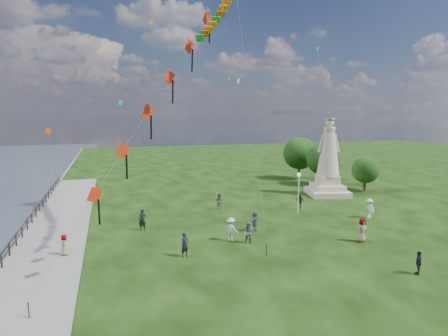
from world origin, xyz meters
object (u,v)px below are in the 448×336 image
object	(u,v)px
person_1	(249,233)
person_9	(300,201)
person_2	(231,229)
person_10	(64,246)
lamppost	(299,184)
person_6	(142,220)
person_4	(362,230)
person_8	(369,208)
person_0	(185,245)
statue	(328,166)
person_11	(254,221)
person_3	(419,263)
person_7	(219,201)

from	to	relation	value
person_1	person_9	xyz separation A→B (m)	(8.69, 8.19, -0.07)
person_2	person_10	size ratio (longest dim) A/B	1.25
lamppost	person_2	xyz separation A→B (m)	(-8.61, -5.33, -2.02)
person_6	person_4	bearing A→B (deg)	-4.81
person_8	person_9	bearing A→B (deg)	-145.54
person_2	person_4	world-z (taller)	person_4
person_10	person_0	bearing A→B (deg)	-113.08
person_8	person_10	xyz separation A→B (m)	(-26.17, -1.78, -0.20)
person_0	person_1	distance (m)	5.21
statue	lamppost	world-z (taller)	statue
person_0	person_9	xyz separation A→B (m)	(13.78, 9.29, -0.07)
person_0	person_11	world-z (taller)	person_11
person_1	lamppost	bearing A→B (deg)	71.46
lamppost	person_3	xyz separation A→B (m)	(0.44, -14.41, -2.20)
person_1	person_8	xyz separation A→B (m)	(13.21, 3.17, 0.09)
person_3	person_6	bearing A→B (deg)	-81.99
person_10	person_4	bearing A→B (deg)	-104.96
person_6	person_8	distance (m)	20.70
statue	person_9	world-z (taller)	statue
person_6	person_10	size ratio (longest dim) A/B	1.24
person_2	person_11	xyz separation A→B (m)	(2.62, 1.70, -0.04)
person_3	person_10	world-z (taller)	person_3
person_0	person_2	world-z (taller)	person_2
lamppost	statue	bearing A→B (deg)	41.87
person_1	person_7	distance (m)	10.52
person_1	person_2	size ratio (longest dim) A/B	0.92
person_1	person_9	size ratio (longest dim) A/B	1.09
person_2	person_10	xyz separation A→B (m)	(-11.88, 0.34, -0.18)
person_3	person_4	world-z (taller)	person_4
person_0	person_6	size ratio (longest dim) A/B	0.94
lamppost	person_7	bearing A→B (deg)	148.72
person_1	person_3	xyz separation A→B (m)	(7.97, -8.04, -0.11)
person_7	person_1	bearing A→B (deg)	121.64
statue	person_9	xyz separation A→B (m)	(-6.35, -4.91, -2.66)
person_4	person_2	bearing A→B (deg)	151.29
lamppost	person_10	world-z (taller)	lamppost
person_7	person_11	world-z (taller)	person_11
person_2	person_8	distance (m)	14.44
person_3	person_11	bearing A→B (deg)	-99.47
person_2	person_6	xyz separation A→B (m)	(-6.27, 4.58, -0.01)
person_11	lamppost	bearing A→B (deg)	162.69
person_3	person_8	bearing A→B (deg)	-155.28
person_1	person_6	distance (m)	9.26
person_2	person_8	xyz separation A→B (m)	(14.29, 2.12, 0.02)
person_1	person_2	distance (m)	1.50
person_3	person_7	distance (m)	19.89
person_10	person_7	bearing A→B (deg)	-61.99
person_11	person_8	bearing A→B (deg)	133.58
person_9	person_3	bearing A→B (deg)	-53.54
person_4	person_8	world-z (taller)	person_4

